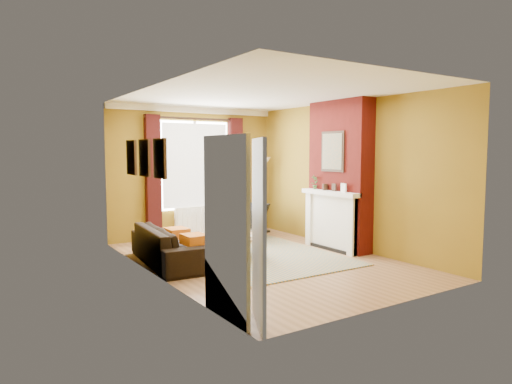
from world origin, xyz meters
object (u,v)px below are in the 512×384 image
armchair (243,222)px  wicker_stool (229,229)px  coffee_table (239,236)px  sofa (171,245)px  floor_lamp (265,173)px

armchair → wicker_stool: (-0.24, 0.16, -0.16)m
armchair → coffee_table: size_ratio=0.87×
sofa → armchair: 2.48m
wicker_stool → floor_lamp: floor_lamp is taller
wicker_stool → floor_lamp: size_ratio=0.23×
sofa → wicker_stool: size_ratio=5.34×
armchair → coffee_table: (-0.92, -1.38, -0.01)m
coffee_table → floor_lamp: 2.68m
sofa → coffee_table: bearing=-91.8°
coffee_table → wicker_stool: size_ratio=3.22×
armchair → floor_lamp: size_ratio=0.64×
armchair → wicker_stool: bearing=-74.4°
wicker_stool → floor_lamp: bearing=11.8°
sofa → coffee_table: size_ratio=1.66×
sofa → wicker_stool: bearing=-48.9°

